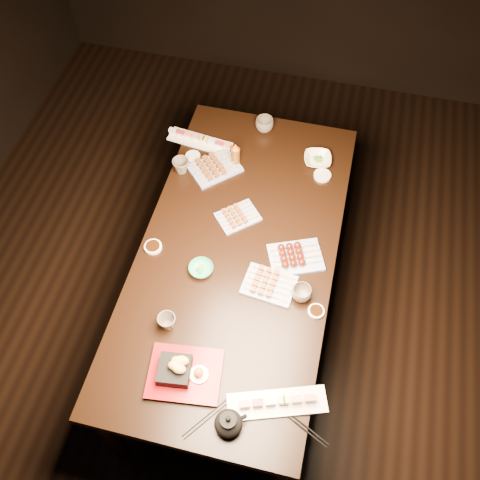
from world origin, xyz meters
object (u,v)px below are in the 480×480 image
Objects in this scene: teacup_far_left at (181,166)px; teacup_far_right at (264,125)px; sushi_platter_near at (277,402)px; yakitori_plate_left at (215,165)px; dining_table at (238,289)px; tempura_tray at (184,371)px; sushi_platter_far at (200,139)px; teapot at (228,422)px; teacup_mid_right at (302,293)px; yakitori_plate_center at (238,215)px; yakitori_plate_right at (269,283)px; edamame_bowl_cream at (318,160)px; teacup_near_left at (167,322)px; edamame_bowl_green at (201,269)px; condiment_bottle at (235,154)px.

teacup_far_left is 0.52m from teacup_far_right.
yakitori_plate_left reaches higher than sushi_platter_near.
dining_table is 0.76m from tempura_tray.
teapot is (0.51, -1.40, 0.03)m from sushi_platter_far.
tempura_tray reaches higher than teacup_far_left.
teacup_mid_right reaches higher than sushi_platter_near.
teapot reaches higher than yakitori_plate_center.
yakitori_plate_right is 2.67× the size of teacup_far_left.
tempura_tray is (-0.34, -1.26, 0.04)m from edamame_bowl_cream.
edamame_bowl_green is at bearing 77.48° from teacup_near_left.
teacup_near_left is 0.59m from teacup_mid_right.
dining_table is 0.55m from teacup_mid_right.
yakitori_plate_center is 1.38× the size of edamame_bowl_cream.
teacup_far_right is 1.59m from teapot.
sushi_platter_near is 0.91m from yakitori_plate_center.
teacup_far_right reaches higher than teacup_near_left.
edamame_bowl_green is at bearing -174.27° from yakitori_plate_right.
edamame_bowl_green is 0.61m from teacup_far_left.
yakitori_plate_center is 0.51m from teacup_mid_right.
teacup_near_left is 0.80× the size of teacup_far_right.
tempura_tray is (-0.02, -0.81, 0.03)m from yakitori_plate_center.
sushi_platter_far is at bearing 130.90° from teacup_mid_right.
condiment_bottle reaches higher than edamame_bowl_cream.
edamame_bowl_cream is (0.51, 0.17, -0.01)m from yakitori_plate_left.
teacup_far_right is at bearing 82.75° from teacup_near_left.
sushi_platter_far is at bearing 131.23° from yakitori_plate_right.
edamame_bowl_cream is 1.17m from teacup_near_left.
teacup_near_left is at bearing -123.19° from dining_table.
sushi_platter_near is 1.72× the size of yakitori_plate_right.
teapot reaches higher than sushi_platter_near.
sushi_platter_far is 3.10× the size of edamame_bowl_green.
yakitori_plate_left is 2.20× the size of edamame_bowl_green.
teacup_far_right is (0.31, 0.17, 0.02)m from sushi_platter_far.
teacup_far_left is (-0.72, 0.57, 0.00)m from teacup_mid_right.
teacup_far_left is at bearing 105.08° from sushi_platter_near.
teacup_near_left is (-0.20, -0.43, 0.41)m from dining_table.
yakitori_plate_center is 0.99m from teapot.
edamame_bowl_green is at bearing -141.97° from dining_table.
yakitori_plate_left is at bearing 91.63° from tempura_tray.
teacup_mid_right is at bearing -86.21° from edamame_bowl_cream.
teacup_mid_right is (0.37, -0.35, 0.01)m from yakitori_plate_center.
yakitori_plate_right is at bearing 132.38° from sushi_platter_far.
sushi_platter_near is at bearing -76.04° from teacup_far_right.
yakitori_plate_left is (-0.41, 0.60, 0.00)m from yakitori_plate_right.
teapot reaches higher than dining_table.
edamame_bowl_cream is (0.27, 0.63, 0.39)m from dining_table.
condiment_bottle is (-0.14, 0.52, 0.45)m from dining_table.
tempura_tray is (0.07, -0.48, 0.04)m from edamame_bowl_green.
teacup_far_left is at bearing 115.34° from edamame_bowl_green.
sushi_platter_near is 0.68m from edamame_bowl_green.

